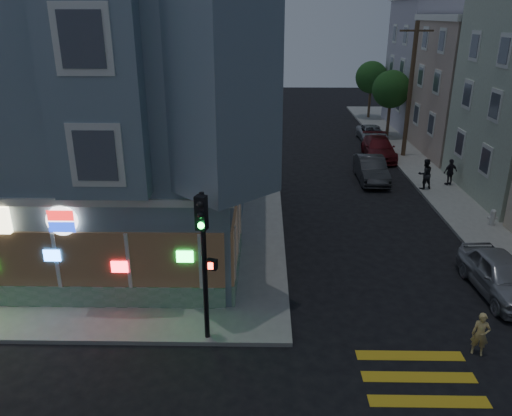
{
  "coord_description": "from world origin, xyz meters",
  "views": [
    {
      "loc": [
        2.1,
        -10.77,
        9.6
      ],
      "look_at": [
        1.79,
        6.34,
        2.91
      ],
      "focal_mm": 35.0,
      "sensor_mm": 36.0,
      "label": 1
    }
  ],
  "objects_px": {
    "utility_pole": "(410,89)",
    "pedestrian_b": "(450,172)",
    "parked_car_d": "(372,134)",
    "traffic_signal": "(204,245)",
    "fire_hydrant": "(493,217)",
    "parked_car_b": "(371,169)",
    "pedestrian_a": "(425,174)",
    "running_child": "(481,334)",
    "street_tree_near": "(391,89)",
    "parked_car_a": "(501,275)",
    "street_tree_far": "(371,77)",
    "parked_car_c": "(379,148)"
  },
  "relations": [
    {
      "from": "pedestrian_b",
      "to": "parked_car_c",
      "type": "height_order",
      "value": "pedestrian_b"
    },
    {
      "from": "parked_car_a",
      "to": "parked_car_c",
      "type": "xyz_separation_m",
      "value": [
        -0.54,
        18.35,
        -0.02
      ]
    },
    {
      "from": "utility_pole",
      "to": "street_tree_near",
      "type": "xyz_separation_m",
      "value": [
        0.2,
        6.0,
        -0.86
      ]
    },
    {
      "from": "parked_car_b",
      "to": "parked_car_d",
      "type": "height_order",
      "value": "parked_car_b"
    },
    {
      "from": "parked_car_d",
      "to": "fire_hydrant",
      "type": "bearing_deg",
      "value": -82.54
    },
    {
      "from": "pedestrian_b",
      "to": "parked_car_d",
      "type": "height_order",
      "value": "pedestrian_b"
    },
    {
      "from": "parked_car_d",
      "to": "street_tree_near",
      "type": "bearing_deg",
      "value": 36.39
    },
    {
      "from": "parked_car_b",
      "to": "parked_car_c",
      "type": "relative_size",
      "value": 0.9
    },
    {
      "from": "street_tree_far",
      "to": "pedestrian_b",
      "type": "bearing_deg",
      "value": -87.78
    },
    {
      "from": "street_tree_far",
      "to": "fire_hydrant",
      "type": "height_order",
      "value": "street_tree_far"
    },
    {
      "from": "utility_pole",
      "to": "running_child",
      "type": "distance_m",
      "value": 22.84
    },
    {
      "from": "parked_car_a",
      "to": "fire_hydrant",
      "type": "distance_m",
      "value": 6.48
    },
    {
      "from": "pedestrian_a",
      "to": "parked_car_a",
      "type": "distance_m",
      "value": 11.37
    },
    {
      "from": "running_child",
      "to": "traffic_signal",
      "type": "xyz_separation_m",
      "value": [
        -8.21,
        0.38,
        2.7
      ]
    },
    {
      "from": "utility_pole",
      "to": "street_tree_far",
      "type": "distance_m",
      "value": 14.03
    },
    {
      "from": "street_tree_far",
      "to": "parked_car_b",
      "type": "xyz_separation_m",
      "value": [
        -3.6,
        -19.51,
        -3.19
      ]
    },
    {
      "from": "street_tree_near",
      "to": "parked_car_d",
      "type": "height_order",
      "value": "street_tree_near"
    },
    {
      "from": "street_tree_near",
      "to": "parked_car_a",
      "type": "relative_size",
      "value": 1.22
    },
    {
      "from": "pedestrian_a",
      "to": "pedestrian_b",
      "type": "xyz_separation_m",
      "value": [
        1.7,
        0.71,
        -0.1
      ]
    },
    {
      "from": "parked_car_c",
      "to": "parked_car_d",
      "type": "distance_m",
      "value": 5.23
    },
    {
      "from": "utility_pole",
      "to": "parked_car_d",
      "type": "relative_size",
      "value": 2.1
    },
    {
      "from": "parked_car_b",
      "to": "running_child",
      "type": "bearing_deg",
      "value": -89.51
    },
    {
      "from": "street_tree_far",
      "to": "pedestrian_b",
      "type": "relative_size",
      "value": 3.39
    },
    {
      "from": "pedestrian_b",
      "to": "parked_car_c",
      "type": "distance_m",
      "value": 6.91
    },
    {
      "from": "parked_car_d",
      "to": "running_child",
      "type": "bearing_deg",
      "value": -94.53
    },
    {
      "from": "parked_car_d",
      "to": "fire_hydrant",
      "type": "height_order",
      "value": "parked_car_d"
    },
    {
      "from": "parked_car_b",
      "to": "pedestrian_b",
      "type": "bearing_deg",
      "value": -13.33
    },
    {
      "from": "street_tree_far",
      "to": "running_child",
      "type": "xyz_separation_m",
      "value": [
        -3.63,
        -36.2,
        -3.24
      ]
    },
    {
      "from": "utility_pole",
      "to": "pedestrian_b",
      "type": "bearing_deg",
      "value": -81.38
    },
    {
      "from": "pedestrian_b",
      "to": "parked_car_d",
      "type": "distance_m",
      "value": 11.72
    },
    {
      "from": "street_tree_far",
      "to": "running_child",
      "type": "relative_size",
      "value": 3.83
    },
    {
      "from": "traffic_signal",
      "to": "fire_hydrant",
      "type": "bearing_deg",
      "value": 53.66
    },
    {
      "from": "utility_pole",
      "to": "parked_car_a",
      "type": "relative_size",
      "value": 2.07
    },
    {
      "from": "running_child",
      "to": "pedestrian_b",
      "type": "bearing_deg",
      "value": 96.25
    },
    {
      "from": "running_child",
      "to": "street_tree_near",
      "type": "bearing_deg",
      "value": 104.77
    },
    {
      "from": "utility_pole",
      "to": "traffic_signal",
      "type": "distance_m",
      "value": 24.77
    },
    {
      "from": "pedestrian_b",
      "to": "parked_car_b",
      "type": "height_order",
      "value": "pedestrian_b"
    },
    {
      "from": "utility_pole",
      "to": "parked_car_d",
      "type": "bearing_deg",
      "value": 104.88
    },
    {
      "from": "running_child",
      "to": "parked_car_c",
      "type": "bearing_deg",
      "value": 107.96
    },
    {
      "from": "pedestrian_b",
      "to": "parked_car_c",
      "type": "bearing_deg",
      "value": -86.97
    },
    {
      "from": "parked_car_d",
      "to": "fire_hydrant",
      "type": "relative_size",
      "value": 5.4
    },
    {
      "from": "street_tree_far",
      "to": "fire_hydrant",
      "type": "relative_size",
      "value": 6.68
    },
    {
      "from": "running_child",
      "to": "parked_car_c",
      "type": "xyz_separation_m",
      "value": [
        1.59,
        21.89,
        0.03
      ]
    },
    {
      "from": "pedestrian_b",
      "to": "traffic_signal",
      "type": "height_order",
      "value": "traffic_signal"
    },
    {
      "from": "parked_car_b",
      "to": "parked_car_d",
      "type": "distance_m",
      "value": 10.61
    },
    {
      "from": "street_tree_far",
      "to": "fire_hydrant",
      "type": "bearing_deg",
      "value": -88.28
    },
    {
      "from": "street_tree_far",
      "to": "traffic_signal",
      "type": "distance_m",
      "value": 37.73
    },
    {
      "from": "running_child",
      "to": "street_tree_far",
      "type": "bearing_deg",
      "value": 106.38
    },
    {
      "from": "street_tree_far",
      "to": "pedestrian_a",
      "type": "distance_m",
      "value": 21.52
    },
    {
      "from": "utility_pole",
      "to": "street_tree_near",
      "type": "distance_m",
      "value": 6.06
    }
  ]
}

